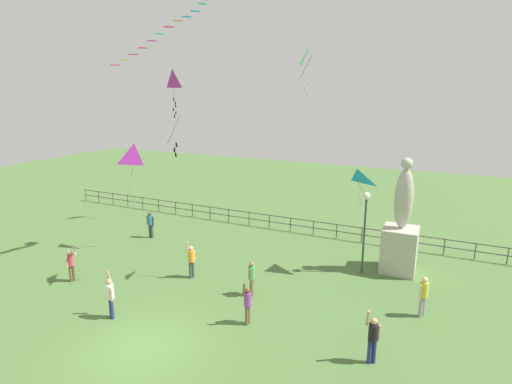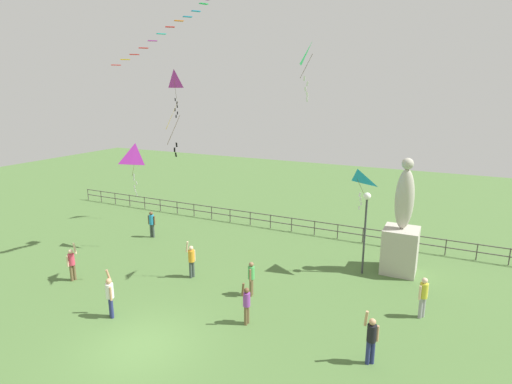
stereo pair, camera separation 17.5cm
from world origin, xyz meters
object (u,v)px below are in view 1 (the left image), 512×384
object	(u,v)px
person_0	(191,259)
kite_1	(135,156)
person_5	(150,223)
person_2	(373,337)
person_1	(71,263)
kite_4	(357,180)
person_7	(110,295)
kite_3	(173,82)
lamppost	(365,215)
kite_0	(312,56)
person_6	(248,303)
person_4	(423,294)
statue_monument	(400,236)
person_3	(252,276)
kite_2	(180,116)

from	to	relation	value
person_0	kite_1	xyz separation A→B (m)	(-5.09, 2.23, 4.43)
person_0	person_5	xyz separation A→B (m)	(-5.53, 3.67, -0.01)
person_2	person_1	bearing A→B (deg)	179.69
kite_1	kite_4	xyz separation A→B (m)	(12.11, 1.52, -0.53)
person_7	kite_3	world-z (taller)	kite_3
kite_1	person_2	bearing A→B (deg)	-19.66
lamppost	kite_1	xyz separation A→B (m)	(-12.56, -1.91, 2.32)
kite_1	kite_3	xyz separation A→B (m)	(-0.66, 4.75, 4.10)
kite_0	person_5	bearing A→B (deg)	170.78
lamppost	person_6	xyz separation A→B (m)	(-3.14, -6.66, -2.16)
person_0	person_4	world-z (taller)	person_0
person_4	person_6	xyz separation A→B (m)	(-6.17, -3.53, -0.09)
person_6	person_5	bearing A→B (deg)	147.83
person_2	person_6	bearing A→B (deg)	175.95
person_0	person_5	distance (m)	6.64
statue_monument	kite_3	world-z (taller)	kite_3
person_6	person_7	world-z (taller)	person_7
person_2	person_7	distance (m)	10.15
person_7	kite_3	xyz separation A→B (m)	(-4.91, 11.45, 8.50)
person_6	statue_monument	bearing A→B (deg)	58.26
person_7	kite_0	size ratio (longest dim) A/B	0.81
person_1	kite_0	xyz separation A→B (m)	(10.20, 4.73, 9.43)
lamppost	kite_0	size ratio (longest dim) A/B	1.70
kite_1	person_7	bearing A→B (deg)	-57.66
person_4	kite_0	size ratio (longest dim) A/B	0.70
person_3	kite_0	distance (m)	9.87
kite_0	person_4	bearing A→B (deg)	-10.01
statue_monument	lamppost	xyz separation A→B (m)	(-1.61, -1.02, 1.20)
person_2	kite_0	bearing A→B (deg)	129.56
person_0	person_5	size ratio (longest dim) A/B	1.15
statue_monument	kite_2	xyz separation A→B (m)	(-8.96, -5.77, 6.01)
person_2	kite_4	bearing A→B (deg)	107.98
person_3	kite_2	world-z (taller)	kite_2
person_3	person_4	distance (m)	7.17
lamppost	person_3	bearing A→B (deg)	-131.71
kite_1	kite_3	distance (m)	6.31
kite_2	kite_4	world-z (taller)	kite_2
person_1	person_4	xyz separation A→B (m)	(15.50, 3.79, 0.06)
person_7	person_6	bearing A→B (deg)	20.59
statue_monument	person_3	xyz separation A→B (m)	(-5.62, -5.52, -0.95)
person_6	kite_4	distance (m)	7.89
kite_2	kite_3	size ratio (longest dim) A/B	0.81
lamppost	person_5	size ratio (longest dim) A/B	2.51
person_4	kite_0	bearing A→B (deg)	169.99
kite_0	kite_2	xyz separation A→B (m)	(-5.08, -2.55, -2.49)
kite_0	kite_1	distance (m)	11.44
statue_monument	person_0	distance (m)	10.48
lamppost	person_0	xyz separation A→B (m)	(-7.47, -4.13, -2.11)
statue_monument	kite_2	size ratio (longest dim) A/B	2.38
person_0	person_7	size ratio (longest dim) A/B	0.97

